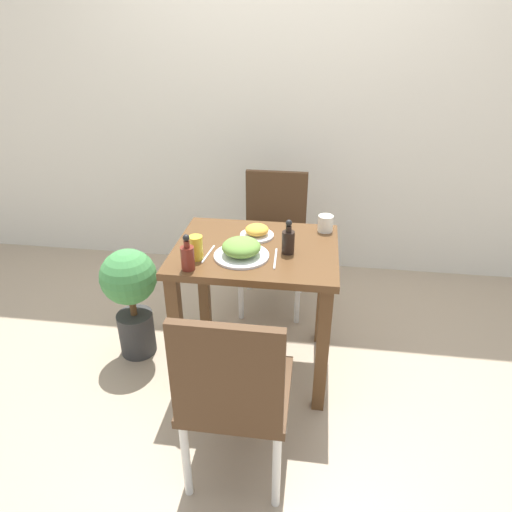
{
  "coord_description": "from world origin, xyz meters",
  "views": [
    {
      "loc": [
        0.28,
        -1.99,
        1.76
      ],
      "look_at": [
        0.0,
        0.0,
        0.69
      ],
      "focal_mm": 32.0,
      "sensor_mm": 36.0,
      "label": 1
    }
  ],
  "objects": [
    {
      "name": "ground_plane",
      "position": [
        0.0,
        0.0,
        0.0
      ],
      "size": [
        16.0,
        16.0,
        0.0
      ],
      "primitive_type": "plane",
      "color": "tan"
    },
    {
      "name": "wall_back",
      "position": [
        0.0,
        1.25,
        1.3
      ],
      "size": [
        8.0,
        0.05,
        2.6
      ],
      "color": "silver",
      "rests_on": "ground_plane"
    },
    {
      "name": "dining_table",
      "position": [
        0.0,
        0.0,
        0.6
      ],
      "size": [
        0.81,
        0.65,
        0.74
      ],
      "color": "brown",
      "rests_on": "ground_plane"
    },
    {
      "name": "chair_near",
      "position": [
        0.01,
        -0.72,
        0.49
      ],
      "size": [
        0.42,
        0.42,
        0.88
      ],
      "rotation": [
        0.0,
        0.0,
        3.14
      ],
      "color": "#4C331E",
      "rests_on": "ground_plane"
    },
    {
      "name": "chair_far",
      "position": [
        0.02,
        0.69,
        0.49
      ],
      "size": [
        0.42,
        0.42,
        0.88
      ],
      "color": "#4C331E",
      "rests_on": "ground_plane"
    },
    {
      "name": "food_plate",
      "position": [
        -0.05,
        -0.11,
        0.78
      ],
      "size": [
        0.26,
        0.26,
        0.09
      ],
      "color": "white",
      "rests_on": "dining_table"
    },
    {
      "name": "side_plate",
      "position": [
        -0.01,
        0.12,
        0.77
      ],
      "size": [
        0.17,
        0.17,
        0.06
      ],
      "color": "white",
      "rests_on": "dining_table"
    },
    {
      "name": "drink_cup",
      "position": [
        0.34,
        0.24,
        0.79
      ],
      "size": [
        0.08,
        0.08,
        0.09
      ],
      "color": "silver",
      "rests_on": "dining_table"
    },
    {
      "name": "juice_glass",
      "position": [
        -0.26,
        -0.16,
        0.8
      ],
      "size": [
        0.06,
        0.06,
        0.12
      ],
      "color": "gold",
      "rests_on": "dining_table"
    },
    {
      "name": "sauce_bottle",
      "position": [
        -0.27,
        -0.26,
        0.81
      ],
      "size": [
        0.06,
        0.06,
        0.17
      ],
      "color": "maroon",
      "rests_on": "dining_table"
    },
    {
      "name": "condiment_bottle",
      "position": [
        0.16,
        -0.04,
        0.81
      ],
      "size": [
        0.06,
        0.06,
        0.17
      ],
      "color": "black",
      "rests_on": "dining_table"
    },
    {
      "name": "fork_utensil",
      "position": [
        -0.22,
        -0.11,
        0.75
      ],
      "size": [
        0.03,
        0.18,
        0.0
      ],
      "rotation": [
        0.0,
        0.0,
        1.46
      ],
      "color": "silver",
      "rests_on": "dining_table"
    },
    {
      "name": "spoon_utensil",
      "position": [
        0.11,
        -0.11,
        0.75
      ],
      "size": [
        0.02,
        0.2,
        0.0
      ],
      "rotation": [
        0.0,
        0.0,
        1.62
      ],
      "color": "silver",
      "rests_on": "dining_table"
    },
    {
      "name": "potted_plant_left",
      "position": [
        -0.7,
        0.02,
        0.4
      ],
      "size": [
        0.31,
        0.31,
        0.66
      ],
      "color": "#333333",
      "rests_on": "ground_plane"
    }
  ]
}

